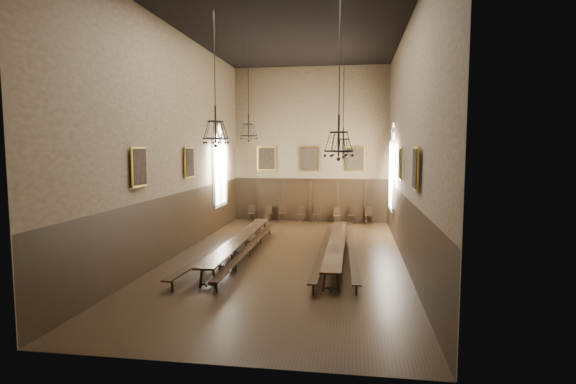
% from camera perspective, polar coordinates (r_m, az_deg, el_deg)
% --- Properties ---
extents(floor, '(9.00, 18.00, 0.02)m').
position_cam_1_polar(floor, '(17.98, -0.04, -8.31)').
color(floor, black).
rests_on(floor, ground).
extents(ceiling, '(9.00, 18.00, 0.02)m').
position_cam_1_polar(ceiling, '(18.07, -0.04, 20.67)').
color(ceiling, black).
rests_on(ceiling, ground).
extents(wall_back, '(9.00, 0.02, 9.00)m').
position_cam_1_polar(wall_back, '(26.40, 2.86, 6.00)').
color(wall_back, '#7C6A4C').
rests_on(wall_back, ground).
extents(wall_front, '(9.00, 0.02, 9.00)m').
position_cam_1_polar(wall_front, '(8.64, -8.97, 6.81)').
color(wall_front, '#7C6A4C').
rests_on(wall_front, ground).
extents(wall_left, '(0.02, 18.00, 9.00)m').
position_cam_1_polar(wall_left, '(18.66, -13.95, 6.02)').
color(wall_left, '#7C6A4C').
rests_on(wall_left, ground).
extents(wall_right, '(0.02, 18.00, 9.00)m').
position_cam_1_polar(wall_right, '(17.37, 14.92, 6.04)').
color(wall_right, '#7C6A4C').
rests_on(wall_right, ground).
extents(wainscot_panelling, '(9.00, 18.00, 2.50)m').
position_cam_1_polar(wainscot_panelling, '(17.72, -0.04, -4.35)').
color(wainscot_panelling, black).
rests_on(wainscot_panelling, floor).
extents(table_left, '(0.82, 9.55, 0.74)m').
position_cam_1_polar(table_left, '(18.30, -6.04, -6.86)').
color(table_left, black).
rests_on(table_left, floor).
extents(table_right, '(0.67, 9.05, 0.71)m').
position_cam_1_polar(table_right, '(17.73, 6.22, -7.33)').
color(table_right, black).
rests_on(table_right, floor).
extents(bench_left_outer, '(1.00, 10.45, 0.47)m').
position_cam_1_polar(bench_left_outer, '(18.42, -7.72, -7.03)').
color(bench_left_outer, black).
rests_on(bench_left_outer, floor).
extents(bench_left_inner, '(0.46, 9.94, 0.45)m').
position_cam_1_polar(bench_left_inner, '(18.09, -4.88, -7.28)').
color(bench_left_inner, black).
rests_on(bench_left_inner, floor).
extents(bench_right_inner, '(0.31, 9.89, 0.45)m').
position_cam_1_polar(bench_right_inner, '(17.87, 4.58, -7.44)').
color(bench_right_inner, black).
rests_on(bench_right_inner, floor).
extents(bench_right_outer, '(0.64, 9.52, 0.43)m').
position_cam_1_polar(bench_right_outer, '(17.81, 8.11, -7.56)').
color(bench_right_outer, black).
rests_on(bench_right_outer, floor).
extents(chair_0, '(0.46, 0.46, 0.91)m').
position_cam_1_polar(chair_0, '(26.79, -4.65, -3.09)').
color(chair_0, black).
rests_on(chair_0, floor).
extents(chair_1, '(0.43, 0.43, 0.90)m').
position_cam_1_polar(chair_1, '(26.54, -2.59, -3.16)').
color(chair_1, black).
rests_on(chair_1, floor).
extents(chair_2, '(0.48, 0.48, 0.99)m').
position_cam_1_polar(chair_2, '(26.51, -0.74, -3.11)').
color(chair_2, black).
rests_on(chair_2, floor).
extents(chair_3, '(0.50, 0.50, 0.90)m').
position_cam_1_polar(chair_3, '(26.34, 1.54, -3.23)').
color(chair_3, black).
rests_on(chair_3, floor).
extents(chair_4, '(0.55, 0.55, 0.99)m').
position_cam_1_polar(chair_4, '(26.26, 3.59, -3.21)').
color(chair_4, black).
rests_on(chair_4, floor).
extents(chair_5, '(0.44, 0.44, 0.87)m').
position_cam_1_polar(chair_5, '(26.08, 6.24, -3.37)').
color(chair_5, black).
rests_on(chair_5, floor).
extents(chair_6, '(0.53, 0.53, 0.96)m').
position_cam_1_polar(chair_6, '(26.11, 8.08, -3.32)').
color(chair_6, black).
rests_on(chair_6, floor).
extents(chair_7, '(0.47, 0.47, 0.95)m').
position_cam_1_polar(chair_7, '(26.19, 10.23, -3.33)').
color(chair_7, black).
rests_on(chair_7, floor).
extents(chandelier_back_left, '(0.78, 0.78, 4.28)m').
position_cam_1_polar(chandelier_back_left, '(19.98, -5.02, 8.01)').
color(chandelier_back_left, black).
rests_on(chandelier_back_left, ceiling).
extents(chandelier_back_right, '(0.83, 0.83, 5.00)m').
position_cam_1_polar(chandelier_back_right, '(19.32, 7.01, 6.10)').
color(chandelier_back_right, black).
rests_on(chandelier_back_right, ceiling).
extents(chandelier_front_left, '(0.91, 0.91, 4.52)m').
position_cam_1_polar(chandelier_front_left, '(15.95, -9.18, 7.73)').
color(chandelier_front_left, black).
rests_on(chandelier_front_left, ceiling).
extents(chandelier_front_right, '(0.92, 0.92, 4.95)m').
position_cam_1_polar(chandelier_front_right, '(14.30, 6.45, 6.39)').
color(chandelier_front_right, black).
rests_on(chandelier_front_right, ceiling).
extents(portrait_back_0, '(1.10, 0.12, 1.40)m').
position_cam_1_polar(portrait_back_0, '(26.65, -2.76, 4.27)').
color(portrait_back_0, gold).
rests_on(portrait_back_0, wall_back).
extents(portrait_back_1, '(1.10, 0.12, 1.40)m').
position_cam_1_polar(portrait_back_1, '(26.27, 2.83, 4.25)').
color(portrait_back_1, gold).
rests_on(portrait_back_1, wall_back).
extents(portrait_back_2, '(1.10, 0.12, 1.40)m').
position_cam_1_polar(portrait_back_2, '(26.15, 8.52, 4.19)').
color(portrait_back_2, gold).
rests_on(portrait_back_2, wall_back).
extents(portrait_left_0, '(0.12, 1.00, 1.30)m').
position_cam_1_polar(portrait_left_0, '(19.55, -12.43, 3.68)').
color(portrait_left_0, gold).
rests_on(portrait_left_0, wall_left).
extents(portrait_left_1, '(0.12, 1.00, 1.30)m').
position_cam_1_polar(portrait_left_1, '(15.43, -18.39, 3.05)').
color(portrait_left_1, gold).
rests_on(portrait_left_1, wall_left).
extents(portrait_right_0, '(0.12, 1.00, 1.30)m').
position_cam_1_polar(portrait_right_0, '(18.36, 14.11, 3.53)').
color(portrait_right_0, gold).
rests_on(portrait_right_0, wall_right).
extents(portrait_right_1, '(0.12, 1.00, 1.30)m').
position_cam_1_polar(portrait_right_1, '(13.89, 15.92, 2.87)').
color(portrait_right_1, gold).
rests_on(portrait_right_1, wall_right).
extents(window_right, '(0.20, 2.20, 4.60)m').
position_cam_1_polar(window_right, '(22.85, 13.12, 3.17)').
color(window_right, white).
rests_on(window_right, wall_right).
extents(window_left, '(0.20, 2.20, 4.60)m').
position_cam_1_polar(window_left, '(23.83, -8.67, 3.34)').
color(window_left, white).
rests_on(window_left, wall_left).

